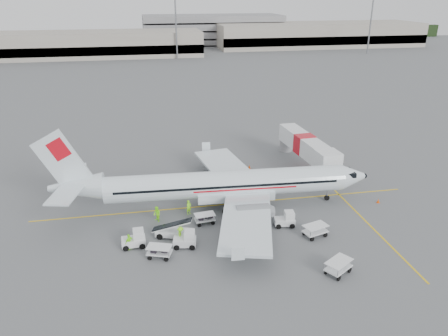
{
  "coord_description": "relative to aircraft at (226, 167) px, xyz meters",
  "views": [
    {
      "loc": [
        -9.03,
        -44.84,
        23.3
      ],
      "look_at": [
        0.0,
        2.0,
        3.8
      ],
      "focal_mm": 35.0,
      "sensor_mm": 36.0,
      "label": 1
    }
  ],
  "objects": [
    {
      "name": "cart_empty_b",
      "position": [
        7.58,
        -8.18,
        -4.31
      ],
      "size": [
        2.76,
        2.1,
        1.28
      ],
      "primitive_type": null,
      "rotation": [
        0.0,
        0.0,
        0.3
      ],
      "color": "white",
      "rests_on": "ground"
    },
    {
      "name": "stripe_lead",
      "position": [
        0.2,
        0.53,
        -4.94
      ],
      "size": [
        44.0,
        0.2,
        0.01
      ],
      "primitive_type": "cube",
      "color": "yellow",
      "rests_on": "ground"
    },
    {
      "name": "terminal_west",
      "position": [
        -39.8,
        130.53,
        -0.45
      ],
      "size": [
        110.0,
        22.0,
        9.0
      ],
      "primitive_type": null,
      "color": "gray",
      "rests_on": "ground"
    },
    {
      "name": "mast_center",
      "position": [
        5.2,
        118.53,
        6.05
      ],
      "size": [
        3.2,
        1.2,
        22.0
      ],
      "primitive_type": null,
      "color": "slate",
      "rests_on": "ground"
    },
    {
      "name": "crew_d",
      "position": [
        -10.94,
        -7.06,
        -4.12
      ],
      "size": [
        0.99,
        0.94,
        1.65
      ],
      "primitive_type": "imported",
      "rotation": [
        0.0,
        0.0,
        3.86
      ],
      "color": "#81E01A",
      "rests_on": "ground"
    },
    {
      "name": "stripe_cross",
      "position": [
        14.2,
        -7.47,
        -4.94
      ],
      "size": [
        0.2,
        20.0,
        0.01
      ],
      "primitive_type": "cube",
      "color": "yellow",
      "rests_on": "ground"
    },
    {
      "name": "ground",
      "position": [
        0.2,
        0.53,
        -4.95
      ],
      "size": [
        360.0,
        360.0,
        0.0
      ],
      "primitive_type": "plane",
      "color": "#56595B"
    },
    {
      "name": "terminal_east",
      "position": [
        70.2,
        145.53,
        0.05
      ],
      "size": [
        90.0,
        26.0,
        10.0
      ],
      "primitive_type": null,
      "color": "gray",
      "rests_on": "ground"
    },
    {
      "name": "crew_a",
      "position": [
        -4.48,
        -0.97,
        -4.11
      ],
      "size": [
        0.73,
        0.66,
        1.67
      ],
      "primitive_type": "imported",
      "rotation": [
        0.0,
        0.0,
        0.55
      ],
      "color": "#81E01A",
      "rests_on": "ground"
    },
    {
      "name": "mast_east",
      "position": [
        80.2,
        118.53,
        6.05
      ],
      "size": [
        3.2,
        1.2,
        22.0
      ],
      "primitive_type": null,
      "color": "slate",
      "rests_on": "ground"
    },
    {
      "name": "tug_mid",
      "position": [
        -5.66,
        -7.6,
        -4.1
      ],
      "size": [
        2.38,
        1.62,
        1.69
      ],
      "primitive_type": null,
      "rotation": [
        0.0,
        0.0,
        -0.18
      ],
      "color": "white",
      "rests_on": "ground"
    },
    {
      "name": "cart_loaded_a",
      "position": [
        -3.05,
        -3.43,
        -4.38
      ],
      "size": [
        2.28,
        1.51,
        1.12
      ],
      "primitive_type": null,
      "rotation": [
        0.0,
        0.0,
        0.11
      ],
      "color": "white",
      "rests_on": "ground"
    },
    {
      "name": "crew_b",
      "position": [
        -8.05,
        -2.02,
        -4.06
      ],
      "size": [
        1.0,
        1.07,
        1.76
      ],
      "primitive_type": "imported",
      "rotation": [
        0.0,
        0.0,
        -1.07
      ],
      "color": "#81E01A",
      "rests_on": "ground"
    },
    {
      "name": "tug_fore",
      "position": [
        5.19,
        -5.54,
        -4.12
      ],
      "size": [
        2.28,
        1.49,
        1.66
      ],
      "primitive_type": null,
      "rotation": [
        0.0,
        0.0,
        -0.13
      ],
      "color": "white",
      "rests_on": "ground"
    },
    {
      "name": "belt_loader",
      "position": [
        -6.5,
        -5.55,
        -3.62
      ],
      "size": [
        5.22,
        3.31,
        2.65
      ],
      "primitive_type": null,
      "rotation": [
        0.0,
        0.0,
        -0.33
      ],
      "color": "white",
      "rests_on": "ground"
    },
    {
      "name": "parking_garage",
      "position": [
        25.2,
        160.53,
        2.05
      ],
      "size": [
        62.0,
        24.0,
        14.0
      ],
      "primitive_type": null,
      "color": "slate",
      "rests_on": "ground"
    },
    {
      "name": "treeline",
      "position": [
        0.2,
        175.53,
        -1.95
      ],
      "size": [
        300.0,
        3.0,
        6.0
      ],
      "primitive_type": null,
      "color": "black",
      "rests_on": "ground"
    },
    {
      "name": "jet_bridge",
      "position": [
        13.3,
        10.52,
        -2.71
      ],
      "size": [
        4.52,
        17.22,
        4.47
      ],
      "primitive_type": null,
      "rotation": [
        0.0,
        0.0,
        0.08
      ],
      "color": "white",
      "rests_on": "ground"
    },
    {
      "name": "crew_c",
      "position": [
        -5.97,
        -6.77,
        -4.07
      ],
      "size": [
        0.74,
        1.18,
        1.74
      ],
      "primitive_type": "imported",
      "rotation": [
        0.0,
        0.0,
        1.49
      ],
      "color": "#81E01A",
      "rests_on": "ground"
    },
    {
      "name": "cone_nose",
      "position": [
        17.81,
        -2.43,
        -4.68
      ],
      "size": [
        0.33,
        0.33,
        0.54
      ],
      "primitive_type": "cone",
      "color": "#F04902",
      "rests_on": "ground"
    },
    {
      "name": "tug_aft",
      "position": [
        -10.56,
        -6.64,
        -4.06
      ],
      "size": [
        2.35,
        1.42,
        1.77
      ],
      "primitive_type": null,
      "rotation": [
        0.0,
        0.0,
        0.05
      ],
      "color": "white",
      "rests_on": "ground"
    },
    {
      "name": "cart_empty_a",
      "position": [
        7.2,
        -14.51,
        -4.29
      ],
      "size": [
        2.9,
        2.59,
        1.3
      ],
      "primitive_type": null,
      "rotation": [
        0.0,
        0.0,
        0.57
      ],
      "color": "white",
      "rests_on": "ground"
    },
    {
      "name": "cart_loaded_b",
      "position": [
        -8.18,
        -8.99,
        -4.35
      ],
      "size": [
        2.58,
        2.01,
        1.18
      ],
      "primitive_type": null,
      "rotation": [
        0.0,
        0.0,
        -0.34
      ],
      "color": "white",
      "rests_on": "ground"
    },
    {
      "name": "cone_port",
      "position": [
        5.43,
        10.83,
        -4.66
      ],
      "size": [
        0.35,
        0.35,
        0.57
      ],
      "primitive_type": "cone",
      "color": "#F04902",
      "rests_on": "ground"
    },
    {
      "name": "cone_stbd",
      "position": [
        -0.55,
        -9.1,
        -4.61
      ],
      "size": [
        0.41,
        0.41,
        0.67
      ],
      "primitive_type": "cone",
      "color": "#F04902",
      "rests_on": "ground"
    },
    {
      "name": "aircraft",
      "position": [
        0.0,
        0.0,
        0.0
      ],
      "size": [
        37.33,
        30.0,
        9.89
      ],
      "primitive_type": null,
      "rotation": [
        0.0,
        0.0,
        -0.05
      ],
      "color": "white",
      "rests_on": "ground"
    }
  ]
}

